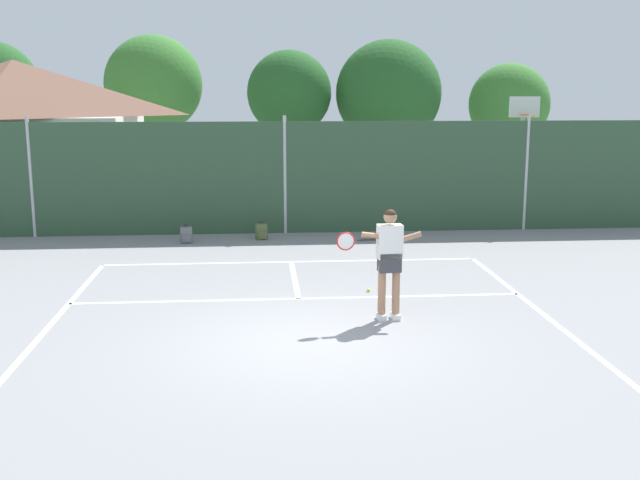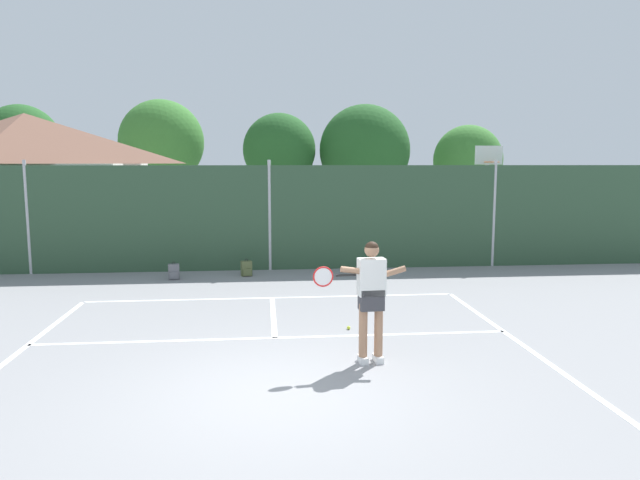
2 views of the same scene
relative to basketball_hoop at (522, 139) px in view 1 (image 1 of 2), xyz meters
name	(u,v)px [view 1 (image 1 of 2)]	position (x,y,z in m)	size (l,w,h in m)	color
ground_plane	(307,343)	(-7.06, -11.01, -2.31)	(120.00, 120.00, 0.00)	gray
court_markings	(305,330)	(-7.06, -10.36, -2.31)	(8.30, 11.10, 0.01)	white
chainlink_fence	(285,178)	(-7.06, -2.01, -0.84)	(26.09, 0.09, 3.09)	#2D4C33
basketball_hoop	(522,139)	(0.00, 0.00, 0.00)	(0.90, 0.67, 3.55)	#9E9EA3
clubhouse_building	(18,135)	(-15.05, 2.07, 0.09)	(7.40, 5.69, 4.63)	silver
treeline_backdrop	(277,92)	(-6.94, 9.57, 1.33)	(24.29, 3.91, 5.90)	brown
tennis_player	(389,254)	(-5.65, -9.92, -1.20)	(1.43, 0.32, 1.85)	silver
tennis_ball	(369,290)	(-5.72, -8.15, -2.28)	(0.07, 0.07, 0.07)	#CCE033
backpack_grey	(186,235)	(-9.57, -3.15, -2.12)	(0.30, 0.28, 0.46)	slate
backpack_olive	(261,232)	(-7.70, -2.87, -2.12)	(0.31, 0.29, 0.46)	#566038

